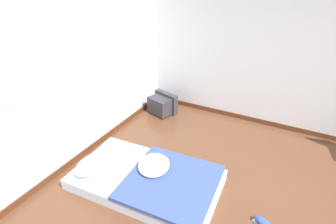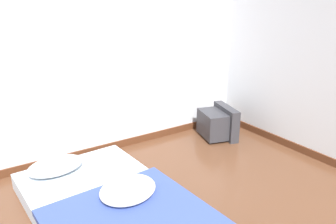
{
  "view_description": "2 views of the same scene",
  "coord_description": "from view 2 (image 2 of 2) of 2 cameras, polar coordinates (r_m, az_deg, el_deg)",
  "views": [
    {
      "loc": [
        -2.12,
        0.24,
        2.55
      ],
      "look_at": [
        1.09,
        1.95,
        0.59
      ],
      "focal_mm": 28.0,
      "sensor_mm": 36.0,
      "label": 1
    },
    {
      "loc": [
        -0.78,
        -0.41,
        1.73
      ],
      "look_at": [
        0.93,
        2.17,
        0.65
      ],
      "focal_mm": 35.0,
      "sensor_mm": 36.0,
      "label": 2
    }
  ],
  "objects": [
    {
      "name": "wall_back",
      "position": [
        3.52,
        -21.01,
        10.79
      ],
      "size": [
        7.36,
        0.08,
        2.6
      ],
      "color": "silver",
      "rests_on": "ground_plane"
    },
    {
      "name": "mattress_bed",
      "position": [
        2.83,
        -9.84,
        -16.06
      ],
      "size": [
        1.23,
        1.99,
        0.3
      ],
      "color": "silver",
      "rests_on": "ground_plane"
    },
    {
      "name": "crt_tv",
      "position": [
        4.31,
        8.69,
        -1.9
      ],
      "size": [
        0.5,
        0.57,
        0.41
      ],
      "color": "#333338",
      "rests_on": "ground_plane"
    }
  ]
}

